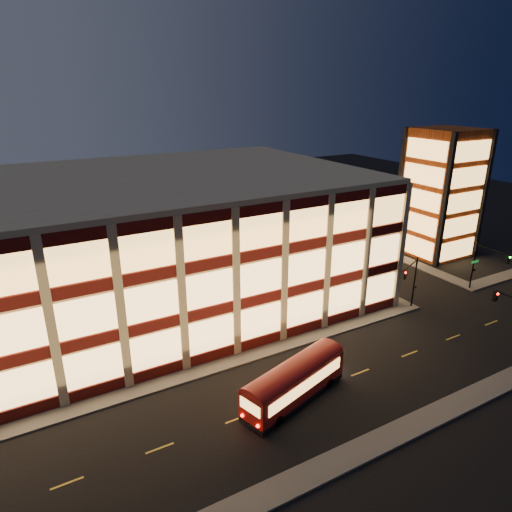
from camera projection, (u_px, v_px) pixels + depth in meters
ground at (226, 370)px, 39.87m from camera, size 200.00×200.00×0.00m
sidewalk_office_south at (190, 374)px, 39.28m from camera, size 54.00×2.00×0.15m
sidewalk_office_east at (320, 262)px, 64.30m from camera, size 2.00×30.00×0.15m
sidewalk_tower_south at (501, 277)px, 59.07m from camera, size 14.00×2.00×0.15m
sidewalk_tower_west at (379, 249)px, 69.36m from camera, size 2.00×30.00×0.15m
sidewalk_near at (315, 473)px, 29.24m from camera, size 100.00×2.00×0.15m
office_building at (133, 243)px, 49.80m from camera, size 50.45×30.45×14.50m
stair_tower at (441, 193)px, 64.86m from camera, size 8.60×8.60×18.00m
traffic_signal_far at (411, 277)px, 48.85m from camera, size 3.79×1.87×6.00m
traffic_signal_right at (485, 261)px, 53.34m from camera, size 1.20×4.37×6.00m
trolley_bus at (294, 380)px, 35.59m from camera, size 10.09×5.12×3.32m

